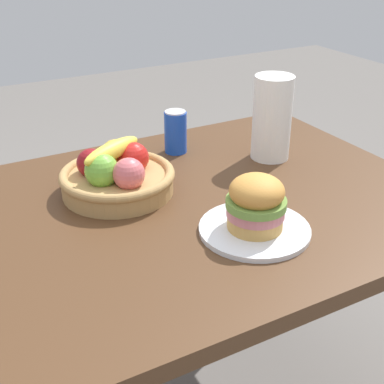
# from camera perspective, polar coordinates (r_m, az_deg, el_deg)

# --- Properties ---
(dining_table) EXTENTS (1.40, 0.90, 0.75)m
(dining_table) POSITION_cam_1_polar(r_m,az_deg,el_deg) (1.33, -3.36, -5.74)
(dining_table) COLOR #4C301C
(dining_table) RESTS_ON ground_plane
(plate) EXTENTS (0.25, 0.25, 0.01)m
(plate) POSITION_cam_1_polar(r_m,az_deg,el_deg) (1.19, 6.72, -4.01)
(plate) COLOR white
(plate) RESTS_ON dining_table
(sandwich) EXTENTS (0.13, 0.13, 0.13)m
(sandwich) POSITION_cam_1_polar(r_m,az_deg,el_deg) (1.16, 6.90, -1.14)
(sandwich) COLOR tan
(sandwich) RESTS_ON plate
(soda_can) EXTENTS (0.07, 0.07, 0.13)m
(soda_can) POSITION_cam_1_polar(r_m,az_deg,el_deg) (1.57, -1.78, 6.47)
(soda_can) COLOR blue
(soda_can) RESTS_ON dining_table
(fruit_basket) EXTENTS (0.29, 0.29, 0.14)m
(fruit_basket) POSITION_cam_1_polar(r_m,az_deg,el_deg) (1.34, -8.09, 1.85)
(fruit_basket) COLOR tan
(fruit_basket) RESTS_ON dining_table
(paper_towel_roll) EXTENTS (0.11, 0.11, 0.24)m
(paper_towel_roll) POSITION_cam_1_polar(r_m,az_deg,el_deg) (1.53, 8.59, 7.87)
(paper_towel_roll) COLOR white
(paper_towel_roll) RESTS_ON dining_table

